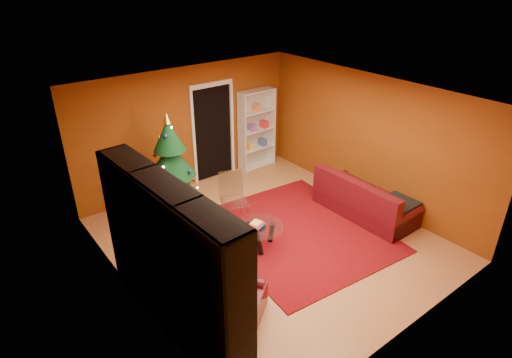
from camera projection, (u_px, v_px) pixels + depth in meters
floor at (270, 240)px, 7.68m from camera, size 5.00×5.50×0.05m
ceiling at (272, 96)px, 6.47m from camera, size 5.00×5.50×0.05m
wall_back at (188, 128)px, 9.04m from camera, size 5.00×0.05×2.60m
wall_left at (125, 225)px, 5.70m from camera, size 0.05×5.50×2.60m
wall_right at (369, 140)px, 8.45m from camera, size 0.05×5.50×2.60m
doorway at (213, 134)px, 9.44m from camera, size 1.06×0.60×2.16m
rug at (296, 232)px, 7.86m from camera, size 3.02×3.44×0.02m
media_unit at (171, 261)px, 5.37m from camera, size 0.58×2.86×2.18m
christmas_tree at (172, 168)px, 7.98m from camera, size 1.25×1.25×2.09m
gift_box_teal at (172, 209)px, 8.31m from camera, size 0.29×0.29×0.29m
gift_box_green at (185, 201)px, 8.62m from camera, size 0.35×0.35×0.27m
gift_box_red at (144, 198)px, 8.78m from camera, size 0.26×0.26×0.22m
white_bookshelf at (257, 130)px, 9.98m from camera, size 0.90×0.34×1.93m
armchair at (226, 296)px, 5.79m from camera, size 1.43×1.43×0.80m
dog at (224, 282)px, 5.75m from camera, size 0.50×0.48×0.26m
sofa at (366, 195)px, 8.24m from camera, size 0.90×1.98×0.85m
coffee_table at (260, 236)px, 7.36m from camera, size 1.10×1.10×0.53m
acrylic_chair at (235, 202)px, 7.95m from camera, size 0.60×0.62×0.91m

